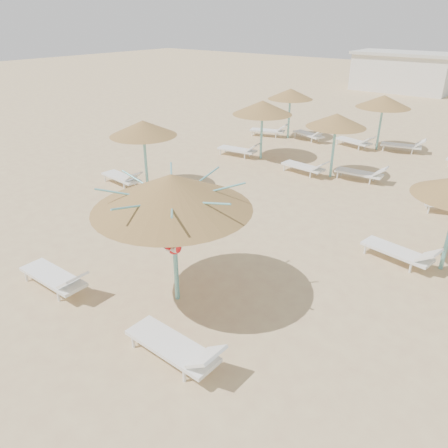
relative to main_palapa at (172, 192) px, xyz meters
The scene contains 6 objects.
ground 2.79m from the main_palapa, 161.77° to the right, with size 120.00×120.00×0.00m, color #CEB57D.
main_palapa is the anchor object (origin of this frame).
lounger_main_a 3.87m from the main_palapa, 148.21° to the right, with size 2.15×0.68×0.78m.
lounger_main_b 3.23m from the main_palapa, 45.92° to the right, with size 2.22×0.70×0.80m.
palapa_field 10.47m from the main_palapa, 87.20° to the left, with size 18.78×13.53×2.72m.
service_hut 35.47m from the main_palapa, 100.32° to the left, with size 8.40×4.40×3.25m.
Camera 1 is at (6.68, -6.03, 6.24)m, focal length 35.00 mm.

